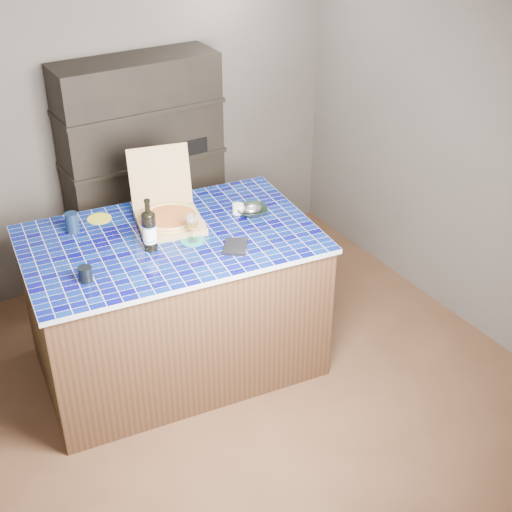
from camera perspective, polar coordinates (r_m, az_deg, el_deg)
room at (r=4.21m, az=-1.04°, el=3.44°), size 3.50×3.50×3.50m
shelving_unit at (r=5.61m, az=-8.90°, el=6.52°), size 1.20×0.41×1.80m
kitchen_island at (r=4.76m, az=-6.54°, el=-3.71°), size 1.94×1.35×1.00m
pizza_box at (r=4.62m, az=-7.00°, el=3.26°), size 0.50×0.57×0.44m
mead_bottle at (r=4.32m, az=-8.53°, el=2.06°), size 0.09×0.09×0.34m
teal_trivet at (r=4.44m, az=-5.10°, el=1.24°), size 0.15×0.15×0.01m
wine_glass at (r=4.38m, az=-5.18°, el=2.69°), size 0.08×0.08×0.18m
tumbler at (r=4.13m, az=-13.50°, el=-1.41°), size 0.08×0.08×0.09m
dvd_case at (r=4.35m, az=-1.66°, el=0.76°), size 0.23×0.24×0.02m
bowl at (r=4.72m, az=-0.32°, el=3.64°), size 0.25×0.25×0.05m
foil_contents at (r=4.72m, az=-0.32°, el=3.81°), size 0.13×0.11×0.06m
white_jar at (r=4.73m, az=-1.44°, el=3.79°), size 0.08×0.08×0.06m
navy_cup at (r=4.64m, az=-14.50°, el=2.60°), size 0.08×0.08×0.13m
green_trivet at (r=4.78m, az=-12.42°, el=2.94°), size 0.16×0.16×0.01m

